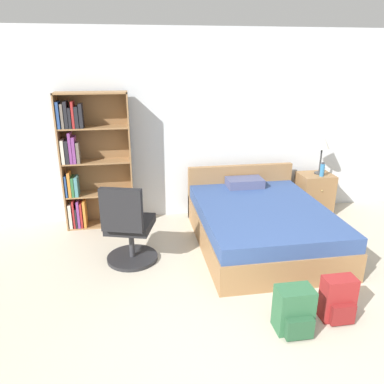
# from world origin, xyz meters

# --- Properties ---
(ground_plane) EXTENTS (14.00, 14.00, 0.00)m
(ground_plane) POSITION_xyz_m (0.00, 0.00, 0.00)
(ground_plane) COLOR #BCB29E
(wall_back) EXTENTS (9.00, 0.06, 2.60)m
(wall_back) POSITION_xyz_m (0.00, 3.23, 1.30)
(wall_back) COLOR silver
(wall_back) RESTS_ON ground_plane
(bookshelf) EXTENTS (0.91, 0.29, 1.81)m
(bookshelf) POSITION_xyz_m (-1.54, 2.99, 0.92)
(bookshelf) COLOR olive
(bookshelf) RESTS_ON ground_plane
(bed) EXTENTS (1.53, 2.02, 0.76)m
(bed) POSITION_xyz_m (0.59, 2.13, 0.26)
(bed) COLOR olive
(bed) RESTS_ON ground_plane
(office_chair) EXTENTS (0.60, 0.67, 0.97)m
(office_chair) POSITION_xyz_m (-1.03, 1.87, 0.42)
(office_chair) COLOR #232326
(office_chair) RESTS_ON ground_plane
(nightstand) EXTENTS (0.47, 0.42, 0.61)m
(nightstand) POSITION_xyz_m (1.70, 2.91, 0.30)
(nightstand) COLOR olive
(nightstand) RESTS_ON ground_plane
(table_lamp) EXTENTS (0.20, 0.20, 0.57)m
(table_lamp) POSITION_xyz_m (1.75, 2.93, 1.05)
(table_lamp) COLOR #333333
(table_lamp) RESTS_ON nightstand
(water_bottle) EXTENTS (0.06, 0.06, 0.20)m
(water_bottle) POSITION_xyz_m (1.73, 2.81, 0.70)
(water_bottle) COLOR teal
(water_bottle) RESTS_ON nightstand
(backpack_red) EXTENTS (0.29, 0.22, 0.41)m
(backpack_red) POSITION_xyz_m (0.79, 0.59, 0.20)
(backpack_red) COLOR maroon
(backpack_red) RESTS_ON ground_plane
(backpack_green) EXTENTS (0.31, 0.28, 0.40)m
(backpack_green) POSITION_xyz_m (0.34, 0.51, 0.19)
(backpack_green) COLOR #2D603D
(backpack_green) RESTS_ON ground_plane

